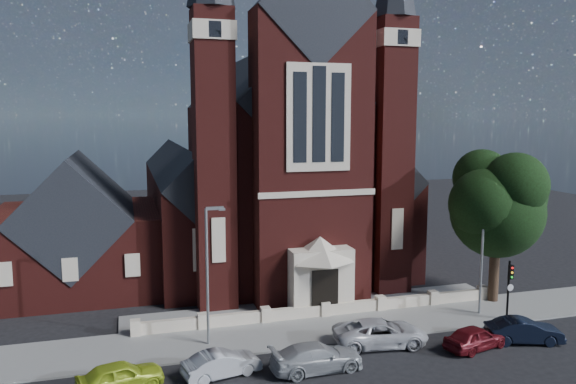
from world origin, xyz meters
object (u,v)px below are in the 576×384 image
(car_silver_a, at_px, (222,364))
(car_dark_red, at_px, (475,337))
(car_lime_van, at_px, (120,376))
(car_silver_b, at_px, (317,357))
(street_tree, at_px, (501,206))
(traffic_signal, at_px, (509,283))
(parish_hall, at_px, (77,236))
(church, at_px, (264,170))
(street_lamp_left, at_px, (209,268))
(car_navy, at_px, (524,331))
(street_lamp_right, at_px, (483,247))
(car_white_suv, at_px, (381,333))

(car_silver_a, distance_m, car_dark_red, 14.39)
(car_lime_van, xyz_separation_m, car_silver_b, (9.77, -0.68, 0.01))
(street_tree, height_order, traffic_signal, street_tree)
(car_lime_van, bearing_deg, parish_hall, -5.22)
(church, relative_size, street_lamp_left, 4.31)
(parish_hall, bearing_deg, church, 17.16)
(church, xyz_separation_m, car_dark_red, (6.48, -23.61, -7.51))
(car_lime_van, xyz_separation_m, car_navy, (22.55, -0.63, 0.00))
(street_tree, height_order, car_navy, street_tree)
(church, height_order, street_lamp_right, church)
(street_tree, xyz_separation_m, street_lamp_left, (-20.51, -1.71, -2.36))
(street_lamp_right, distance_m, car_silver_b, 14.50)
(street_tree, distance_m, street_lamp_left, 20.71)
(traffic_signal, height_order, car_silver_a, traffic_signal)
(parish_hall, distance_m, street_tree, 31.27)
(car_white_suv, xyz_separation_m, car_navy, (8.20, -1.94, -0.04))
(church, xyz_separation_m, traffic_signal, (11.00, -20.52, -5.60))
(street_lamp_left, xyz_separation_m, traffic_signal, (18.91, -1.57, -2.02))
(street_lamp_right, relative_size, car_white_suv, 1.49)
(traffic_signal, bearing_deg, car_white_suv, -173.02)
(church, distance_m, street_tree, 21.38)
(street_lamp_left, relative_size, street_lamp_right, 1.00)
(street_tree, distance_m, car_silver_a, 22.18)
(car_white_suv, distance_m, car_navy, 8.43)
(parish_hall, xyz_separation_m, street_lamp_right, (26.09, -14.00, 0.59))
(car_lime_van, bearing_deg, street_tree, -92.43)
(car_navy, bearing_deg, car_silver_b, 106.92)
(church, xyz_separation_m, car_silver_b, (-3.05, -23.67, -7.47))
(street_lamp_right, relative_size, car_silver_b, 1.64)
(church, xyz_separation_m, parish_hall, (-16.00, -4.94, -4.17))
(car_silver_b, xyz_separation_m, car_dark_red, (9.53, 0.06, -0.04))
(street_lamp_left, height_order, street_lamp_right, same)
(street_lamp_left, xyz_separation_m, car_lime_van, (-4.92, -4.05, -3.89))
(church, height_order, traffic_signal, church)
(parish_hall, height_order, street_lamp_left, parish_hall)
(street_lamp_right, height_order, car_silver_a, street_lamp_right)
(church, xyz_separation_m, street_lamp_right, (10.09, -18.94, -3.59))
(parish_hall, bearing_deg, car_silver_b, -55.34)
(car_navy, bearing_deg, car_lime_van, 105.10)
(church, relative_size, traffic_signal, 8.72)
(car_lime_van, relative_size, car_silver_a, 1.04)
(car_lime_van, bearing_deg, street_lamp_right, -95.17)
(church, distance_m, car_dark_red, 25.61)
(street_lamp_left, bearing_deg, traffic_signal, -4.76)
(parish_hall, height_order, car_silver_a, parish_hall)
(traffic_signal, xyz_separation_m, car_silver_b, (-14.05, -3.15, -1.87))
(traffic_signal, distance_m, car_silver_b, 14.52)
(car_white_suv, height_order, car_navy, car_white_suv)
(parish_hall, distance_m, car_lime_van, 18.62)
(street_lamp_left, bearing_deg, car_white_suv, -16.17)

